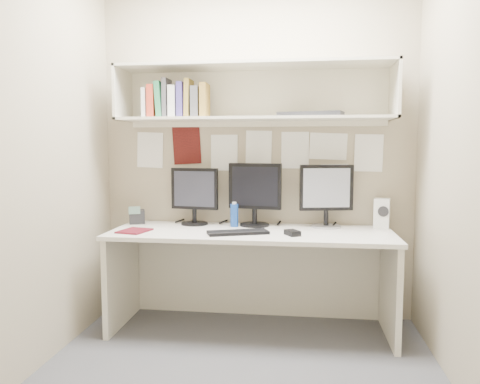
# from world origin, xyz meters

# --- Properties ---
(floor) EXTENTS (2.40, 2.00, 0.01)m
(floor) POSITION_xyz_m (0.00, 0.00, 0.00)
(floor) COLOR #46464B
(floor) RESTS_ON ground
(wall_back) EXTENTS (2.40, 0.02, 2.60)m
(wall_back) POSITION_xyz_m (0.00, 1.00, 1.30)
(wall_back) COLOR #9E9279
(wall_back) RESTS_ON ground
(wall_front) EXTENTS (2.40, 0.02, 2.60)m
(wall_front) POSITION_xyz_m (0.00, -1.00, 1.30)
(wall_front) COLOR #9E9279
(wall_front) RESTS_ON ground
(wall_left) EXTENTS (0.02, 2.00, 2.60)m
(wall_left) POSITION_xyz_m (-1.20, 0.00, 1.30)
(wall_left) COLOR #9E9279
(wall_left) RESTS_ON ground
(wall_right) EXTENTS (0.02, 2.00, 2.60)m
(wall_right) POSITION_xyz_m (1.20, 0.00, 1.30)
(wall_right) COLOR #9E9279
(wall_right) RESTS_ON ground
(desk) EXTENTS (2.00, 0.70, 0.73)m
(desk) POSITION_xyz_m (0.00, 0.65, 0.37)
(desk) COLOR silver
(desk) RESTS_ON floor
(overhead_hutch) EXTENTS (2.00, 0.38, 0.40)m
(overhead_hutch) POSITION_xyz_m (0.00, 0.86, 1.72)
(overhead_hutch) COLOR beige
(overhead_hutch) RESTS_ON wall_back
(pinned_papers) EXTENTS (1.92, 0.01, 0.48)m
(pinned_papers) POSITION_xyz_m (0.00, 0.99, 1.25)
(pinned_papers) COLOR white
(pinned_papers) RESTS_ON wall_back
(monitor_left) EXTENTS (0.37, 0.20, 0.43)m
(monitor_left) POSITION_xyz_m (-0.46, 0.87, 0.97)
(monitor_left) COLOR black
(monitor_left) RESTS_ON desk
(monitor_center) EXTENTS (0.41, 0.22, 0.47)m
(monitor_center) POSITION_xyz_m (0.00, 0.87, 0.99)
(monitor_center) COLOR black
(monitor_center) RESTS_ON desk
(monitor_right) EXTENTS (0.40, 0.22, 0.46)m
(monitor_right) POSITION_xyz_m (0.54, 0.87, 0.98)
(monitor_right) COLOR #A5A5AA
(monitor_right) RESTS_ON desk
(keyboard) EXTENTS (0.44, 0.28, 0.02)m
(keyboard) POSITION_xyz_m (-0.08, 0.51, 0.74)
(keyboard) COLOR black
(keyboard) RESTS_ON desk
(mouse) EXTENTS (0.12, 0.14, 0.04)m
(mouse) POSITION_xyz_m (0.29, 0.51, 0.75)
(mouse) COLOR black
(mouse) RESTS_ON desk
(speaker) EXTENTS (0.13, 0.14, 0.22)m
(speaker) POSITION_xyz_m (0.94, 0.88, 0.84)
(speaker) COLOR silver
(speaker) RESTS_ON desk
(blue_bottle) EXTENTS (0.06, 0.06, 0.19)m
(blue_bottle) POSITION_xyz_m (-0.14, 0.80, 0.82)
(blue_bottle) COLOR navy
(blue_bottle) RESTS_ON desk
(maroon_notebook) EXTENTS (0.23, 0.26, 0.01)m
(maroon_notebook) POSITION_xyz_m (-0.81, 0.50, 0.74)
(maroon_notebook) COLOR #530E19
(maroon_notebook) RESTS_ON desk
(desk_phone) EXTENTS (0.14, 0.14, 0.14)m
(desk_phone) POSITION_xyz_m (-0.92, 0.84, 0.79)
(desk_phone) COLOR black
(desk_phone) RESTS_ON desk
(book_stack) EXTENTS (0.48, 0.17, 0.28)m
(book_stack) POSITION_xyz_m (-0.57, 0.77, 1.66)
(book_stack) COLOR silver
(book_stack) RESTS_ON overhead_hutch
(hutch_tray) EXTENTS (0.48, 0.28, 0.03)m
(hutch_tray) POSITION_xyz_m (0.41, 0.77, 1.56)
(hutch_tray) COLOR black
(hutch_tray) RESTS_ON overhead_hutch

